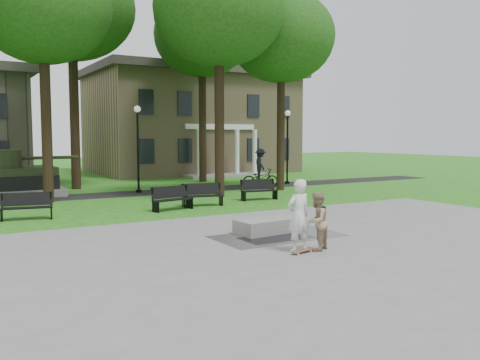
{
  "coord_description": "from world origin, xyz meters",
  "views": [
    {
      "loc": [
        -8.74,
        -14.35,
        3.11
      ],
      "look_at": [
        1.18,
        2.5,
        1.4
      ],
      "focal_mm": 38.0,
      "sensor_mm": 36.0,
      "label": 1
    }
  ],
  "objects_px": {
    "concrete_block": "(269,226)",
    "cyclist": "(260,172)",
    "friend_watching": "(317,221)",
    "park_bench_0": "(26,206)",
    "skateboarder": "(299,216)"
  },
  "relations": [
    {
      "from": "concrete_block",
      "to": "cyclist",
      "type": "bearing_deg",
      "value": 58.38
    },
    {
      "from": "friend_watching",
      "to": "park_bench_0",
      "type": "height_order",
      "value": "friend_watching"
    },
    {
      "from": "park_bench_0",
      "to": "concrete_block",
      "type": "bearing_deg",
      "value": -36.47
    },
    {
      "from": "skateboarder",
      "to": "park_bench_0",
      "type": "bearing_deg",
      "value": -62.05
    },
    {
      "from": "skateboarder",
      "to": "friend_watching",
      "type": "relative_size",
      "value": 1.23
    },
    {
      "from": "cyclist",
      "to": "park_bench_0",
      "type": "relative_size",
      "value": 1.27
    },
    {
      "from": "cyclist",
      "to": "park_bench_0",
      "type": "xyz_separation_m",
      "value": [
        -13.82,
        -5.41,
        -0.43
      ]
    },
    {
      "from": "concrete_block",
      "to": "skateboarder",
      "type": "xyz_separation_m",
      "value": [
        -0.82,
        -2.62,
        0.75
      ]
    },
    {
      "from": "friend_watching",
      "to": "park_bench_0",
      "type": "bearing_deg",
      "value": -85.16
    },
    {
      "from": "concrete_block",
      "to": "skateboarder",
      "type": "distance_m",
      "value": 2.84
    },
    {
      "from": "skateboarder",
      "to": "park_bench_0",
      "type": "distance_m",
      "value": 10.9
    },
    {
      "from": "cyclist",
      "to": "park_bench_0",
      "type": "height_order",
      "value": "cyclist"
    },
    {
      "from": "skateboarder",
      "to": "friend_watching",
      "type": "xyz_separation_m",
      "value": [
        0.52,
        -0.13,
        -0.18
      ]
    },
    {
      "from": "park_bench_0",
      "to": "skateboarder",
      "type": "bearing_deg",
      "value": -49.1
    },
    {
      "from": "cyclist",
      "to": "park_bench_0",
      "type": "distance_m",
      "value": 14.84
    }
  ]
}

